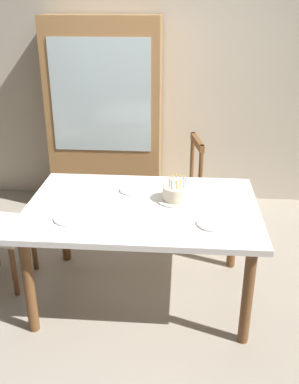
{
  "coord_description": "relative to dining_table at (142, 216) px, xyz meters",
  "views": [
    {
      "loc": [
        0.26,
        -2.66,
        2.03
      ],
      "look_at": [
        0.05,
        0.0,
        0.84
      ],
      "focal_mm": 40.67,
      "sensor_mm": 36.0,
      "label": 1
    }
  ],
  "objects": [
    {
      "name": "plate_near_guest",
      "position": [
        0.47,
        -0.24,
        0.09
      ],
      "size": [
        0.22,
        0.22,
        0.01
      ],
      "primitive_type": "cylinder",
      "color": "white",
      "rests_on": "dining_table"
    },
    {
      "name": "plate_near_celebrant",
      "position": [
        -0.43,
        -0.24,
        0.09
      ],
      "size": [
        0.22,
        0.22,
        0.01
      ],
      "primitive_type": "cylinder",
      "color": "white",
      "rests_on": "dining_table"
    },
    {
      "name": "fork_near_guest",
      "position": [
        0.31,
        -0.23,
        0.09
      ],
      "size": [
        0.18,
        0.03,
        0.01
      ],
      "primitive_type": "cube",
      "rotation": [
        0.0,
        0.0,
        0.08
      ],
      "color": "silver",
      "rests_on": "dining_table"
    },
    {
      "name": "chair_spindle_back",
      "position": [
        0.22,
        0.86,
        -0.2
      ],
      "size": [
        0.51,
        0.51,
        0.95
      ],
      "color": "beige",
      "rests_on": "ground"
    },
    {
      "name": "fork_far_side",
      "position": [
        -0.24,
        0.25,
        0.09
      ],
      "size": [
        0.18,
        0.03,
        0.01
      ],
      "primitive_type": "cube",
      "rotation": [
        0.0,
        0.0,
        -0.08
      ],
      "color": "silver",
      "rests_on": "dining_table"
    },
    {
      "name": "plate_far_side",
      "position": [
        -0.08,
        0.24,
        0.09
      ],
      "size": [
        0.22,
        0.22,
        0.01
      ],
      "primitive_type": "cylinder",
      "color": "white",
      "rests_on": "dining_table"
    },
    {
      "name": "dining_table",
      "position": [
        0.0,
        0.0,
        0.0
      ],
      "size": [
        1.58,
        1.07,
        0.74
      ],
      "color": "white",
      "rests_on": "ground"
    },
    {
      "name": "fork_near_celebrant",
      "position": [
        -0.59,
        -0.25,
        0.09
      ],
      "size": [
        0.18,
        0.03,
        0.01
      ],
      "primitive_type": "cube",
      "rotation": [
        0.0,
        0.0,
        0.07
      ],
      "color": "silver",
      "rests_on": "dining_table"
    },
    {
      "name": "ground",
      "position": [
        0.0,
        0.0,
        -0.66
      ],
      "size": [
        6.4,
        6.4,
        0.0
      ],
      "primitive_type": "plane",
      "color": "#9E9384"
    },
    {
      "name": "back_wall",
      "position": [
        0.0,
        1.85,
        0.64
      ],
      "size": [
        6.4,
        0.1,
        2.6
      ],
      "primitive_type": "cube",
      "color": "beige",
      "rests_on": "ground"
    },
    {
      "name": "china_cabinet",
      "position": [
        -0.51,
        1.56,
        0.3
      ],
      "size": [
        1.1,
        0.45,
        1.9
      ],
      "color": "#9E7042",
      "rests_on": "ground"
    },
    {
      "name": "birthday_cake",
      "position": [
        0.23,
        0.1,
        0.13
      ],
      "size": [
        0.28,
        0.28,
        0.18
      ],
      "color": "silver",
      "rests_on": "dining_table"
    }
  ]
}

